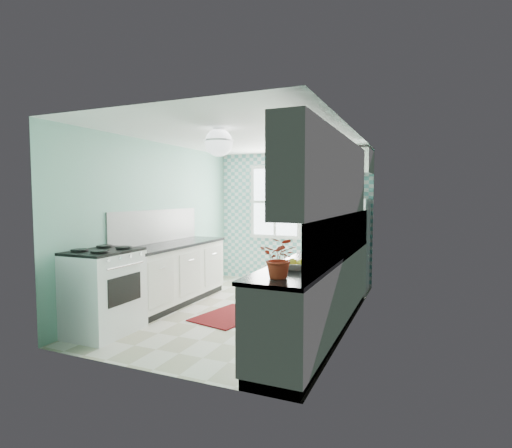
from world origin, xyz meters
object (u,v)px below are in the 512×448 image
at_px(stove, 103,290).
at_px(ceiling_light, 219,142).
at_px(microwave, 348,191).
at_px(fruit_bowl, 296,266).
at_px(potted_plant, 280,258).
at_px(fridge, 347,245).
at_px(sink, 339,246).

bearing_deg(stove, ceiling_light, 33.71).
bearing_deg(ceiling_light, microwave, 67.09).
bearing_deg(fruit_bowl, potted_plant, -90.00).
distance_m(fridge, potted_plant, 3.75).
distance_m(fridge, sink, 1.15).
distance_m(potted_plant, microwave, 3.79).
bearing_deg(fridge, ceiling_light, -114.35).
relative_size(ceiling_light, sink, 0.66).
relative_size(ceiling_light, stove, 0.35).
bearing_deg(microwave, potted_plant, 89.29).
relative_size(stove, potted_plant, 2.74).
height_order(ceiling_light, stove, ceiling_light).
bearing_deg(sink, stove, -135.88).
distance_m(ceiling_light, fruit_bowl, 1.91).
bearing_deg(sink, microwave, 96.14).
xyz_separation_m(ceiling_light, stove, (-1.20, -0.73, -1.80)).
bearing_deg(fridge, sink, -86.74).
height_order(stove, potted_plant, potted_plant).
height_order(stove, sink, sink).
bearing_deg(potted_plant, fridge, 91.38).
xyz_separation_m(fridge, stove, (-2.31, -3.36, -0.28)).
xyz_separation_m(ceiling_light, potted_plant, (1.20, -1.11, -1.20)).
distance_m(ceiling_light, microwave, 2.91).
bearing_deg(fridge, microwave, 52.68).
bearing_deg(fridge, potted_plant, -90.05).
bearing_deg(potted_plant, fruit_bowl, 90.00).
distance_m(stove, sink, 3.29).
xyz_separation_m(stove, potted_plant, (2.40, -0.38, 0.60)).
relative_size(fruit_bowl, potted_plant, 0.82).
relative_size(fridge, microwave, 3.23).
xyz_separation_m(fruit_bowl, microwave, (-0.09, 3.26, 0.78)).
xyz_separation_m(potted_plant, microwave, (-0.09, 3.74, 0.63)).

